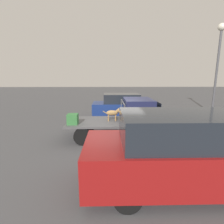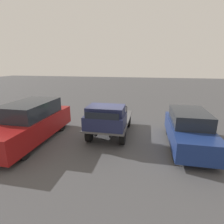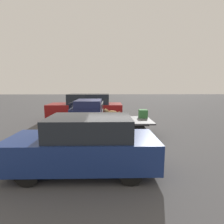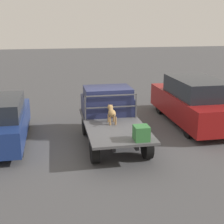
{
  "view_description": "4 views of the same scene",
  "coord_description": "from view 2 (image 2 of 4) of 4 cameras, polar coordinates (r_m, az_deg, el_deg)",
  "views": [
    {
      "loc": [
        -0.21,
        -7.79,
        2.83
      ],
      "look_at": [
        -0.03,
        0.06,
        1.22
      ],
      "focal_mm": 28.0,
      "sensor_mm": 36.0,
      "label": 1
    },
    {
      "loc": [
        8.95,
        1.86,
        3.79
      ],
      "look_at": [
        -0.03,
        0.06,
        1.22
      ],
      "focal_mm": 28.0,
      "sensor_mm": 36.0,
      "label": 2
    },
    {
      "loc": [
        0.16,
        8.78,
        2.57
      ],
      "look_at": [
        -0.03,
        0.06,
        1.22
      ],
      "focal_mm": 28.0,
      "sensor_mm": 36.0,
      "label": 3
    },
    {
      "loc": [
        -10.01,
        1.95,
        4.21
      ],
      "look_at": [
        -0.03,
        0.06,
        1.22
      ],
      "focal_mm": 50.0,
      "sensor_mm": 36.0,
      "label": 4
    }
  ],
  "objects": [
    {
      "name": "flatbed_truck",
      "position": [
        9.68,
        -0.37,
        -3.57
      ],
      "size": [
        4.08,
        1.99,
        0.81
      ],
      "color": "black",
      "rests_on": "ground"
    },
    {
      "name": "cargo_crate",
      "position": [
        11.27,
        -1.08,
        1.52
      ],
      "size": [
        0.44,
        0.44,
        0.44
      ],
      "color": "#337038",
      "rests_on": "flatbed_truck"
    },
    {
      "name": "parked_sedan",
      "position": [
        8.84,
        23.79,
        -5.21
      ],
      "size": [
        4.28,
        1.72,
        1.68
      ],
      "rotation": [
        0.0,
        0.0,
        0.05
      ],
      "color": "black",
      "rests_on": "ground"
    },
    {
      "name": "truck_cab",
      "position": [
        8.32,
        -2.09,
        -1.77
      ],
      "size": [
        1.46,
        1.87,
        1.02
      ],
      "color": "#1E2347",
      "rests_on": "flatbed_truck"
    },
    {
      "name": "dog",
      "position": [
        9.44,
        -0.09,
        -0.34
      ],
      "size": [
        0.9,
        0.25,
        0.61
      ],
      "rotation": [
        0.0,
        0.0,
        -0.16
      ],
      "color": "#9E7547",
      "rests_on": "flatbed_truck"
    },
    {
      "name": "parked_pickup_far",
      "position": [
        9.55,
        -25.23,
        -3.12
      ],
      "size": [
        5.2,
        1.97,
        1.95
      ],
      "rotation": [
        0.0,
        0.0,
        0.01
      ],
      "color": "black",
      "rests_on": "ground"
    },
    {
      "name": "ground_plane",
      "position": [
        9.89,
        -0.36,
        -6.83
      ],
      "size": [
        80.0,
        80.0,
        0.0
      ],
      "primitive_type": "plane",
      "color": "#474749"
    },
    {
      "name": "truck_headboard",
      "position": [
        9.01,
        -0.97,
        0.3
      ],
      "size": [
        0.04,
        1.87,
        0.89
      ],
      "color": "#4C4C4F",
      "rests_on": "flatbed_truck"
    }
  ]
}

